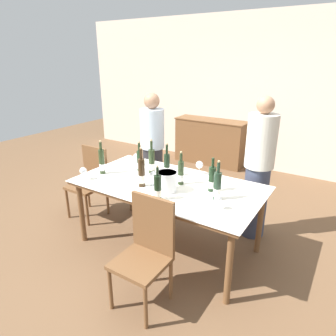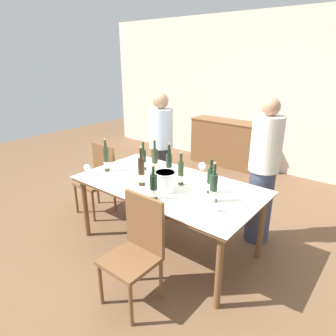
{
  "view_description": "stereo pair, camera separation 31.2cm",
  "coord_description": "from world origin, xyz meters",
  "px_view_note": "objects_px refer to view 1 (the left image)",
  "views": [
    {
      "loc": [
        1.58,
        -2.46,
        2.05
      ],
      "look_at": [
        0.0,
        0.0,
        0.95
      ],
      "focal_mm": 32.0,
      "sensor_mm": 36.0,
      "label": 1
    },
    {
      "loc": [
        1.83,
        -2.28,
        2.05
      ],
      "look_at": [
        0.0,
        0.0,
        0.95
      ],
      "focal_mm": 32.0,
      "sensor_mm": 36.0,
      "label": 2
    }
  ],
  "objects_px": {
    "wine_bottle_7": "(181,173)",
    "chair_near_front": "(147,246)",
    "wine_bottle_0": "(152,162)",
    "wine_glass_1": "(83,171)",
    "chair_left_end": "(91,178)",
    "wine_glass_4": "(153,175)",
    "wine_glass_0": "(218,199)",
    "person_host": "(153,151)",
    "ice_bucket": "(167,181)",
    "wine_bottle_8": "(212,180)",
    "person_guest_left": "(258,170)",
    "sideboard_cabinet": "(210,142)",
    "wine_glass_2": "(136,157)",
    "wine_bottle_2": "(167,165)",
    "wine_bottle_6": "(217,186)",
    "wine_bottle_3": "(142,173)",
    "wine_glass_3": "(199,165)",
    "wine_bottle_4": "(140,161)",
    "dining_table": "(168,189)",
    "wine_bottle_5": "(158,188)",
    "wine_bottle_1": "(102,162)"
  },
  "relations": [
    {
      "from": "wine_bottle_7",
      "to": "chair_near_front",
      "type": "xyz_separation_m",
      "value": [
        0.16,
        -0.83,
        -0.36
      ]
    },
    {
      "from": "wine_bottle_0",
      "to": "chair_near_front",
      "type": "bearing_deg",
      "value": -56.97
    },
    {
      "from": "chair_near_front",
      "to": "wine_glass_1",
      "type": "bearing_deg",
      "value": 162.17
    },
    {
      "from": "chair_left_end",
      "to": "wine_glass_4",
      "type": "bearing_deg",
      "value": -9.43
    },
    {
      "from": "wine_glass_0",
      "to": "person_host",
      "type": "xyz_separation_m",
      "value": [
        -1.45,
        1.05,
        -0.08
      ]
    },
    {
      "from": "ice_bucket",
      "to": "chair_near_front",
      "type": "xyz_separation_m",
      "value": [
        0.19,
        -0.61,
        -0.34
      ]
    },
    {
      "from": "wine_bottle_7",
      "to": "wine_bottle_8",
      "type": "xyz_separation_m",
      "value": [
        0.35,
        0.02,
        -0.01
      ]
    },
    {
      "from": "person_guest_left",
      "to": "ice_bucket",
      "type": "bearing_deg",
      "value": -124.98
    },
    {
      "from": "ice_bucket",
      "to": "wine_glass_1",
      "type": "distance_m",
      "value": 0.96
    },
    {
      "from": "sideboard_cabinet",
      "to": "wine_glass_2",
      "type": "xyz_separation_m",
      "value": [
        0.19,
        -2.59,
        0.43
      ]
    },
    {
      "from": "wine_glass_1",
      "to": "wine_glass_4",
      "type": "bearing_deg",
      "value": 22.08
    },
    {
      "from": "person_guest_left",
      "to": "chair_near_front",
      "type": "bearing_deg",
      "value": -106.62
    },
    {
      "from": "wine_bottle_2",
      "to": "wine_bottle_6",
      "type": "distance_m",
      "value": 0.76
    },
    {
      "from": "wine_bottle_3",
      "to": "wine_glass_0",
      "type": "distance_m",
      "value": 0.87
    },
    {
      "from": "ice_bucket",
      "to": "wine_bottle_8",
      "type": "bearing_deg",
      "value": 32.44
    },
    {
      "from": "wine_glass_0",
      "to": "wine_glass_3",
      "type": "xyz_separation_m",
      "value": [
        -0.52,
        0.66,
        0.01
      ]
    },
    {
      "from": "wine_glass_0",
      "to": "person_guest_left",
      "type": "height_order",
      "value": "person_guest_left"
    },
    {
      "from": "wine_bottle_4",
      "to": "wine_glass_0",
      "type": "height_order",
      "value": "wine_bottle_4"
    },
    {
      "from": "wine_glass_1",
      "to": "wine_bottle_3",
      "type": "bearing_deg",
      "value": 17.43
    },
    {
      "from": "sideboard_cabinet",
      "to": "wine_bottle_0",
      "type": "distance_m",
      "value": 2.79
    },
    {
      "from": "wine_glass_1",
      "to": "wine_glass_3",
      "type": "height_order",
      "value": "wine_glass_3"
    },
    {
      "from": "wine_bottle_6",
      "to": "chair_near_front",
      "type": "bearing_deg",
      "value": -114.09
    },
    {
      "from": "wine_bottle_3",
      "to": "person_host",
      "type": "distance_m",
      "value": 1.17
    },
    {
      "from": "wine_bottle_8",
      "to": "wine_glass_3",
      "type": "distance_m",
      "value": 0.45
    },
    {
      "from": "sideboard_cabinet",
      "to": "wine_bottle_2",
      "type": "xyz_separation_m",
      "value": [
        0.71,
        -2.7,
        0.46
      ]
    },
    {
      "from": "wine_bottle_0",
      "to": "wine_bottle_8",
      "type": "bearing_deg",
      "value": -5.65
    },
    {
      "from": "dining_table",
      "to": "wine_glass_3",
      "type": "bearing_deg",
      "value": 69.94
    },
    {
      "from": "wine_glass_4",
      "to": "wine_glass_0",
      "type": "bearing_deg",
      "value": -9.67
    },
    {
      "from": "chair_near_front",
      "to": "chair_left_end",
      "type": "distance_m",
      "value": 1.77
    },
    {
      "from": "wine_bottle_5",
      "to": "wine_bottle_8",
      "type": "xyz_separation_m",
      "value": [
        0.34,
        0.46,
        0.01
      ]
    },
    {
      "from": "wine_glass_0",
      "to": "wine_bottle_0",
      "type": "bearing_deg",
      "value": 157.87
    },
    {
      "from": "ice_bucket",
      "to": "wine_bottle_4",
      "type": "bearing_deg",
      "value": 152.28
    },
    {
      "from": "wine_bottle_4",
      "to": "wine_glass_4",
      "type": "height_order",
      "value": "wine_bottle_4"
    },
    {
      "from": "wine_bottle_5",
      "to": "dining_table",
      "type": "bearing_deg",
      "value": 108.04
    },
    {
      "from": "wine_bottle_7",
      "to": "wine_bottle_6",
      "type": "bearing_deg",
      "value": -15.08
    },
    {
      "from": "dining_table",
      "to": "wine_glass_2",
      "type": "height_order",
      "value": "wine_glass_2"
    },
    {
      "from": "wine_bottle_7",
      "to": "wine_glass_1",
      "type": "height_order",
      "value": "wine_bottle_7"
    },
    {
      "from": "dining_table",
      "to": "ice_bucket",
      "type": "height_order",
      "value": "ice_bucket"
    },
    {
      "from": "wine_bottle_2",
      "to": "wine_glass_4",
      "type": "height_order",
      "value": "wine_bottle_2"
    },
    {
      "from": "wine_bottle_2",
      "to": "wine_bottle_3",
      "type": "relative_size",
      "value": 0.92
    },
    {
      "from": "ice_bucket",
      "to": "chair_left_end",
      "type": "relative_size",
      "value": 0.22
    },
    {
      "from": "wine_bottle_0",
      "to": "chair_near_front",
      "type": "xyz_separation_m",
      "value": [
        0.6,
        -0.93,
        -0.37
      ]
    },
    {
      "from": "wine_bottle_5",
      "to": "person_host",
      "type": "relative_size",
      "value": 0.22
    },
    {
      "from": "wine_glass_2",
      "to": "sideboard_cabinet",
      "type": "bearing_deg",
      "value": 94.15
    },
    {
      "from": "wine_bottle_0",
      "to": "wine_bottle_8",
      "type": "relative_size",
      "value": 1.15
    },
    {
      "from": "wine_bottle_8",
      "to": "person_host",
      "type": "height_order",
      "value": "person_host"
    },
    {
      "from": "wine_bottle_7",
      "to": "chair_near_front",
      "type": "height_order",
      "value": "wine_bottle_7"
    },
    {
      "from": "dining_table",
      "to": "sideboard_cabinet",
      "type": "bearing_deg",
      "value": 106.26
    },
    {
      "from": "wine_glass_3",
      "to": "wine_bottle_1",
      "type": "bearing_deg",
      "value": -148.87
    },
    {
      "from": "wine_bottle_5",
      "to": "wine_bottle_8",
      "type": "distance_m",
      "value": 0.57
    }
  ]
}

